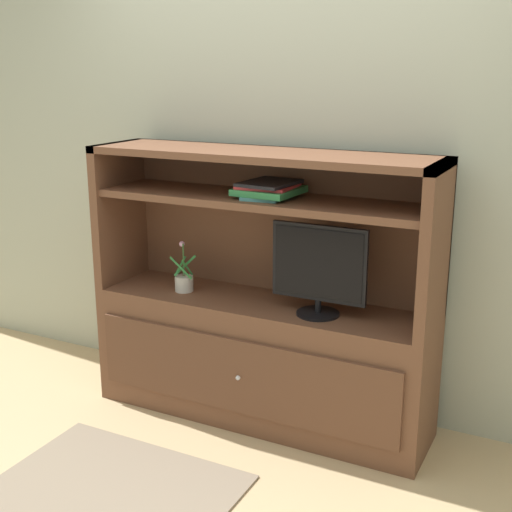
# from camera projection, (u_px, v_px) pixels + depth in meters

# --- Properties ---
(ground_plane) EXTENTS (8.00, 8.00, 0.00)m
(ground_plane) POSITION_uv_depth(u_px,v_px,m) (223.00, 451.00, 3.29)
(ground_plane) COLOR tan
(painted_rear_wall) EXTENTS (6.00, 0.10, 2.80)m
(painted_rear_wall) POSITION_uv_depth(u_px,v_px,m) (291.00, 144.00, 3.55)
(painted_rear_wall) COLOR #ADB29E
(painted_rear_wall) RESTS_ON ground_plane
(area_rug) EXTENTS (1.05, 0.97, 0.01)m
(area_rug) POSITION_uv_depth(u_px,v_px,m) (97.00, 503.00, 2.89)
(area_rug) COLOR gray
(area_rug) RESTS_ON ground_plane
(media_console) EXTENTS (1.76, 0.48, 1.40)m
(media_console) POSITION_uv_depth(u_px,v_px,m) (261.00, 333.00, 3.51)
(media_console) COLOR brown
(media_console) RESTS_ON ground_plane
(tv_monitor) EXTENTS (0.47, 0.21, 0.44)m
(tv_monitor) POSITION_uv_depth(u_px,v_px,m) (319.00, 269.00, 3.21)
(tv_monitor) COLOR black
(tv_monitor) RESTS_ON media_console
(potted_plant) EXTENTS (0.14, 0.10, 0.27)m
(potted_plant) POSITION_uv_depth(u_px,v_px,m) (184.00, 282.00, 3.60)
(potted_plant) COLOR beige
(potted_plant) RESTS_ON media_console
(magazine_stack) EXTENTS (0.29, 0.31, 0.08)m
(magazine_stack) POSITION_uv_depth(u_px,v_px,m) (269.00, 189.00, 3.29)
(magazine_stack) COLOR teal
(magazine_stack) RESTS_ON media_console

